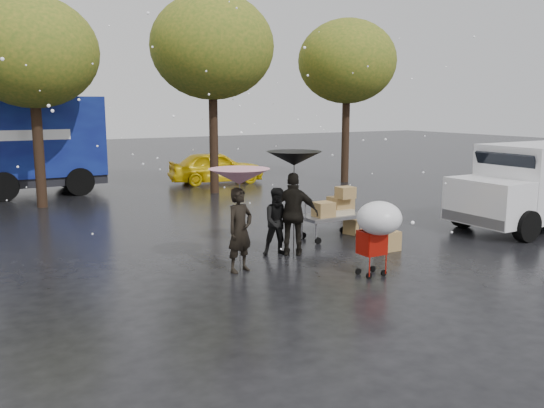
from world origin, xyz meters
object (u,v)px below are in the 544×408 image
yellow_taxi (216,167)px  vendor_cart (334,209)px  person_black (294,214)px  shopping_cart (378,222)px  person_pink (240,230)px  white_van (541,183)px

yellow_taxi → vendor_cart: bearing=-179.6°
person_black → yellow_taxi: (3.40, 11.37, -0.24)m
shopping_cart → person_pink: bearing=140.9°
yellow_taxi → person_black: bearing=173.0°
shopping_cart → white_van: bearing=11.6°
person_pink → white_van: (8.83, -0.27, 0.33)m
person_black → vendor_cart: bearing=-119.9°
person_black → shopping_cart: size_ratio=1.23×
vendor_cart → white_van: white_van is taller
person_black → white_van: white_van is taller
person_black → shopping_cart: 2.25m
person_pink → shopping_cart: bearing=-55.7°
person_pink → shopping_cart: person_pink is taller
person_black → shopping_cart: person_black is taller
vendor_cart → white_van: bearing=-16.5°
vendor_cart → person_black: bearing=-153.6°
person_pink → yellow_taxi: bearing=50.7°
person_black → person_pink: bearing=52.5°
vendor_cart → white_van: (5.56, -1.64, 0.43)m
white_van → yellow_taxi: (-3.86, 12.17, -0.50)m
person_black → yellow_taxi: size_ratio=0.46×
person_black → vendor_cart: size_ratio=1.18×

